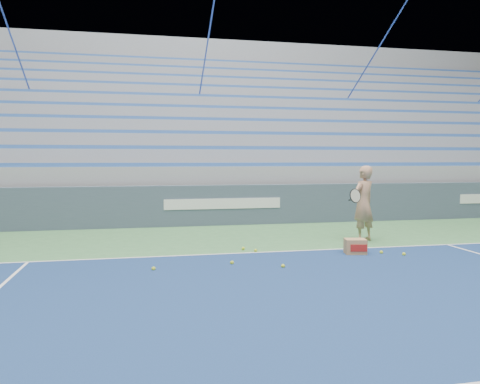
{
  "coord_description": "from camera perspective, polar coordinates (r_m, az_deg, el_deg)",
  "views": [
    {
      "loc": [
        -2.12,
        3.24,
        1.8
      ],
      "look_at": [
        -0.23,
        12.38,
        1.15
      ],
      "focal_mm": 35.0,
      "sensor_mm": 36.0,
      "label": 1
    }
  ],
  "objects": [
    {
      "name": "sponsor_barrier",
      "position": [
        12.88,
        -2.16,
        -1.58
      ],
      "size": [
        30.0,
        0.32,
        1.1
      ],
      "color": "#3E4C5F",
      "rests_on": "ground"
    },
    {
      "name": "bleachers",
      "position": [
        18.49,
        -5.14,
        5.7
      ],
      "size": [
        31.0,
        9.15,
        7.3
      ],
      "color": "#92959A",
      "rests_on": "ground"
    },
    {
      "name": "tennis_player",
      "position": [
        10.64,
        14.79,
        -1.35
      ],
      "size": [
        0.97,
        0.93,
        1.67
      ],
      "color": "tan",
      "rests_on": "ground"
    },
    {
      "name": "ball_box",
      "position": [
        9.21,
        13.88,
        -6.48
      ],
      "size": [
        0.44,
        0.37,
        0.29
      ],
      "color": "#A97E51",
      "rests_on": "ground"
    },
    {
      "name": "tennis_ball_0",
      "position": [
        7.88,
        5.27,
        -8.98
      ],
      "size": [
        0.07,
        0.07,
        0.07
      ],
      "primitive_type": "sphere",
      "color": "#CBDE2D",
      "rests_on": "ground"
    },
    {
      "name": "tennis_ball_1",
      "position": [
        9.33,
        19.35,
        -7.16
      ],
      "size": [
        0.07,
        0.07,
        0.07
      ],
      "primitive_type": "sphere",
      "color": "#CBDE2D",
      "rests_on": "ground"
    },
    {
      "name": "tennis_ball_2",
      "position": [
        9.16,
        1.93,
        -7.14
      ],
      "size": [
        0.07,
        0.07,
        0.07
      ],
      "primitive_type": "sphere",
      "color": "#CBDE2D",
      "rests_on": "ground"
    },
    {
      "name": "tennis_ball_3",
      "position": [
        7.8,
        -10.5,
        -9.18
      ],
      "size": [
        0.07,
        0.07,
        0.07
      ],
      "primitive_type": "sphere",
      "color": "#CBDE2D",
      "rests_on": "ground"
    },
    {
      "name": "tennis_ball_4",
      "position": [
        9.36,
        0.39,
        -6.89
      ],
      "size": [
        0.07,
        0.07,
        0.07
      ],
      "primitive_type": "sphere",
      "color": "#CBDE2D",
      "rests_on": "ground"
    },
    {
      "name": "tennis_ball_5",
      "position": [
        8.1,
        -0.99,
        -8.61
      ],
      "size": [
        0.07,
        0.07,
        0.07
      ],
      "primitive_type": "sphere",
      "color": "#CBDE2D",
      "rests_on": "ground"
    },
    {
      "name": "tennis_ball_6",
      "position": [
        9.38,
        16.85,
        -7.05
      ],
      "size": [
        0.07,
        0.07,
        0.07
      ],
      "primitive_type": "sphere",
      "color": "#CBDE2D",
      "rests_on": "ground"
    }
  ]
}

